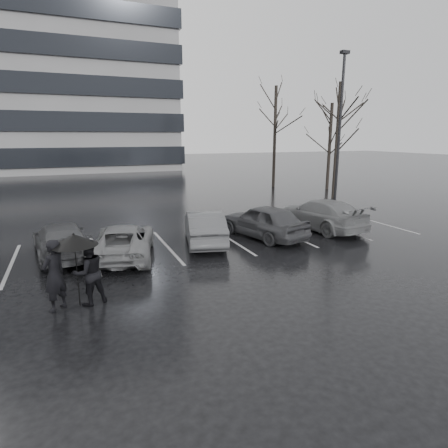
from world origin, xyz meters
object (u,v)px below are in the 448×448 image
at_px(tree_ne, 329,147).
at_px(car_west_c, 61,240).
at_px(car_west_a, 204,227).
at_px(tree_east, 337,142).
at_px(car_main, 263,221).
at_px(lamp_post, 339,141).
at_px(car_east, 320,214).
at_px(pedestrian_right, 89,272).
at_px(pedestrian_left, 54,275).
at_px(tree_north, 275,138).
at_px(car_west_b, 124,241).

bearing_deg(tree_ne, car_west_c, -151.35).
height_order(car_west_a, tree_east, tree_east).
distance_m(car_main, car_west_a, 2.72).
height_order(car_west_c, lamp_post, lamp_post).
xyz_separation_m(car_east, pedestrian_right, (-10.74, -4.57, 0.16)).
bearing_deg(tree_east, pedestrian_right, -145.48).
xyz_separation_m(car_west_c, pedestrian_left, (-0.08, -4.73, 0.31)).
relative_size(pedestrian_right, tree_north, 0.21).
bearing_deg(car_west_b, lamp_post, -147.81).
bearing_deg(car_west_b, car_west_c, -10.05).
bearing_deg(car_west_a, car_west_b, 23.94).
bearing_deg(tree_east, car_east, -132.00).
height_order(car_west_a, tree_north, tree_north).
distance_m(car_west_b, tree_east, 18.29).
distance_m(car_main, lamp_post, 8.66).
distance_m(car_west_a, car_east, 5.97).
bearing_deg(pedestrian_right, car_west_c, -100.63).
xyz_separation_m(car_east, tree_east, (6.65, 7.38, 3.28)).
bearing_deg(pedestrian_left, tree_north, -176.98).
relative_size(car_main, tree_ne, 0.62).
relative_size(pedestrian_left, lamp_post, 0.21).
height_order(car_main, car_east, car_main).
height_order(car_east, lamp_post, lamp_post).
bearing_deg(tree_north, car_west_a, -128.53).
relative_size(car_main, lamp_post, 0.48).
bearing_deg(car_west_c, car_main, 169.76).
xyz_separation_m(car_east, lamp_post, (3.70, 3.55, 3.39)).
relative_size(car_west_b, car_west_c, 1.01).
xyz_separation_m(lamp_post, tree_ne, (5.45, 7.83, -0.62)).
bearing_deg(lamp_post, pedestrian_right, -150.63).
bearing_deg(pedestrian_right, car_west_a, -157.19).
relative_size(car_west_b, pedestrian_left, 2.36).
bearing_deg(car_west_c, tree_north, -147.31).
distance_m(car_west_c, tree_ne, 23.68).
xyz_separation_m(pedestrian_right, tree_east, (17.38, 11.95, 3.11)).
bearing_deg(pedestrian_right, car_main, -170.18).
relative_size(pedestrian_right, tree_ne, 0.25).
relative_size(car_main, tree_east, 0.54).
height_order(pedestrian_right, tree_east, tree_east).
bearing_deg(pedestrian_right, car_east, -176.62).
distance_m(car_west_c, tree_east, 19.82).
height_order(lamp_post, tree_north, lamp_post).
xyz_separation_m(pedestrian_right, tree_ne, (19.88, 15.95, 2.61)).
bearing_deg(pedestrian_left, car_west_b, -165.02).
height_order(car_west_a, pedestrian_right, pedestrian_right).
relative_size(car_east, lamp_post, 0.56).
distance_m(car_west_a, tree_north, 18.98).
height_order(car_main, car_west_c, car_main).
height_order(car_main, lamp_post, lamp_post).
relative_size(car_west_c, car_east, 0.88).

